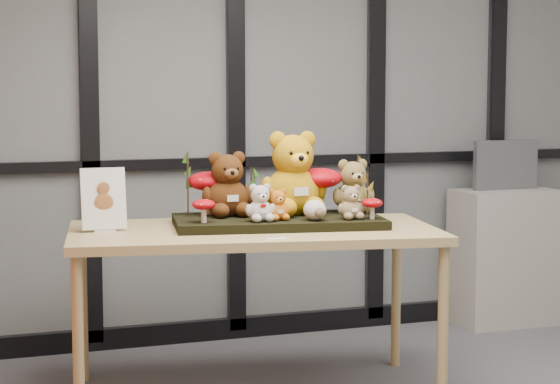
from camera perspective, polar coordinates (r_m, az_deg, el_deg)
name	(u,v)px	position (r m, az deg, el deg)	size (l,w,h in m)	color
room_shell	(555,36)	(3.88, 15.19, 8.47)	(5.00, 5.00, 5.00)	#B8B5AE
glass_partition	(308,99)	(6.07, 1.56, 5.26)	(4.90, 0.06, 2.78)	#2D383F
display_table	(254,242)	(4.86, -1.49, -2.81)	(1.87, 1.17, 0.82)	tan
diorama_tray	(278,221)	(4.93, -0.10, -1.67)	(1.00, 0.50, 0.04)	black
bear_pooh_yellow	(293,169)	(5.01, 0.71, 1.32)	(0.35, 0.31, 0.45)	#C68E0F
bear_brown_medium	(227,181)	(4.96, -2.99, 0.65)	(0.27, 0.24, 0.35)	#46240C
bear_tan_back	(353,183)	(5.10, 4.11, 0.50)	(0.23, 0.20, 0.30)	olive
bear_small_yellow	(278,203)	(4.80, -0.13, -0.62)	(0.13, 0.11, 0.17)	#CC6917
bear_white_bow	(260,201)	(4.76, -1.13, -0.49)	(0.15, 0.14, 0.20)	silver
bear_beige_small	(351,200)	(4.85, 4.00, -0.47)	(0.14, 0.13, 0.18)	#937B55
plush_cream_hedgehog	(315,209)	(4.80, 1.97, -0.97)	(0.08, 0.07, 0.11)	beige
mushroom_back_left	(209,191)	(5.04, -4.04, 0.07)	(0.21, 0.21, 0.23)	#AA050E
mushroom_back_right	(320,188)	(5.07, 2.24, 0.22)	(0.22, 0.22, 0.25)	#AA050E
mushroom_front_left	(204,210)	(4.73, -4.32, -1.00)	(0.11, 0.11, 0.12)	#AA050E
mushroom_front_right	(372,208)	(4.87, 5.21, -0.88)	(0.10, 0.10, 0.11)	#AA050E
sprig_green_far_left	(188,184)	(4.98, -5.21, 0.47)	(0.05, 0.05, 0.31)	#133D0E
sprig_green_mid_left	(213,188)	(5.05, -3.78, 0.23)	(0.05, 0.05, 0.26)	#133D0E
sprig_dry_far_right	(358,184)	(5.10, 4.41, 0.45)	(0.05, 0.05, 0.29)	brown
sprig_dry_mid_right	(367,194)	(4.98, 4.94, -0.13)	(0.05, 0.05, 0.21)	brown
sprig_green_centre	(251,190)	(5.09, -1.62, 0.11)	(0.05, 0.05, 0.23)	#133D0E
sign_holder	(104,202)	(4.80, -9.89, -0.55)	(0.21, 0.06, 0.30)	silver
label_card	(277,239)	(4.51, -0.19, -2.65)	(0.10, 0.03, 0.00)	white
cabinet	(505,257)	(6.53, 12.55, -3.58)	(0.64, 0.37, 0.85)	gray
monitor	(506,165)	(6.48, 12.58, 1.50)	(0.44, 0.05, 0.31)	#4C4E54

